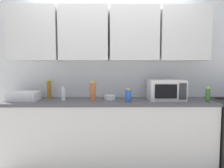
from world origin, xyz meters
The scene contains 10 objects.
wall_back_with_cabinets centered at (0.00, -0.07, 1.58)m, with size 3.72×0.38×2.60m.
counter_run centered at (0.00, -0.30, 0.45)m, with size 2.85×0.63×0.90m.
microwave centered at (0.79, -0.29, 1.04)m, with size 0.48×0.37×0.28m.
dish_rack centered at (-1.17, -0.30, 0.96)m, with size 0.38×0.30×0.12m, color silver.
bottle_spice_jar centered at (-0.22, -0.35, 1.03)m, with size 0.08×0.08×0.26m.
bottle_green_oil centered at (1.30, -0.46, 0.99)m, with size 0.06×0.06×0.20m.
bottle_amber_vinegar centered at (-0.89, -0.10, 1.03)m, with size 0.06×0.06×0.27m.
bottle_blue_cleaner centered at (0.25, -0.46, 0.98)m, with size 0.08×0.08×0.18m.
bottle_clear_tall centered at (-0.62, -0.34, 0.99)m, with size 0.05×0.05×0.19m.
bowl_ceramic_small centered at (0.01, -0.24, 0.93)m, with size 0.16×0.16×0.06m, color silver.
Camera 1 is at (0.01, -3.06, 1.34)m, focal length 32.21 mm.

